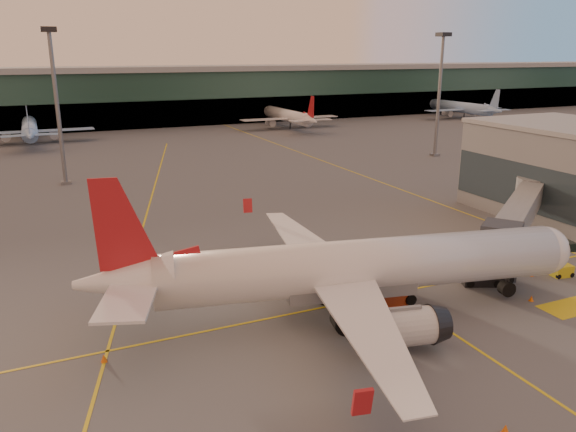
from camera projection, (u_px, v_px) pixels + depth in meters
name	position (u px, v px, depth m)	size (l,w,h in m)	color
ground	(376.00, 327.00, 46.20)	(600.00, 600.00, 0.00)	#4C4F54
taxi_markings	(168.00, 206.00, 82.25)	(100.12, 173.00, 0.01)	gold
terminal	(118.00, 97.00, 167.81)	(400.00, 20.00, 17.60)	#19382D
gate_building	(567.00, 170.00, 76.64)	(18.40, 22.40, 12.60)	slate
mast_west_near	(56.00, 96.00, 91.90)	(2.40, 2.40, 25.60)	slate
mast_east_near	(440.00, 86.00, 117.95)	(2.40, 2.40, 25.60)	slate
distant_aircraft_row	(49.00, 142.00, 141.18)	(290.00, 34.00, 13.00)	#8CB5EA
main_airplane	(347.00, 269.00, 47.07)	(42.66, 38.76, 12.96)	white
jet_bridge	(522.00, 211.00, 63.70)	(23.29, 18.11, 6.25)	slate
catering_truck	(382.00, 273.00, 49.89)	(6.73, 3.53, 5.03)	#A83618
gpu_cart	(562.00, 271.00, 56.42)	(2.17, 1.49, 1.18)	gold
pushback_tug	(481.00, 277.00, 54.49)	(4.11, 3.23, 1.87)	black
cone_nose	(531.00, 273.00, 56.59)	(0.43, 0.43, 0.55)	orange
cone_tail	(104.00, 358.00, 40.89)	(0.48, 0.48, 0.61)	orange
cone_wing_right	(505.00, 429.00, 33.18)	(0.49, 0.49, 0.63)	orange
cone_wing_left	(268.00, 254.00, 62.00)	(0.47, 0.47, 0.60)	orange
cone_fwd	(531.00, 298.00, 50.89)	(0.42, 0.42, 0.54)	orange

